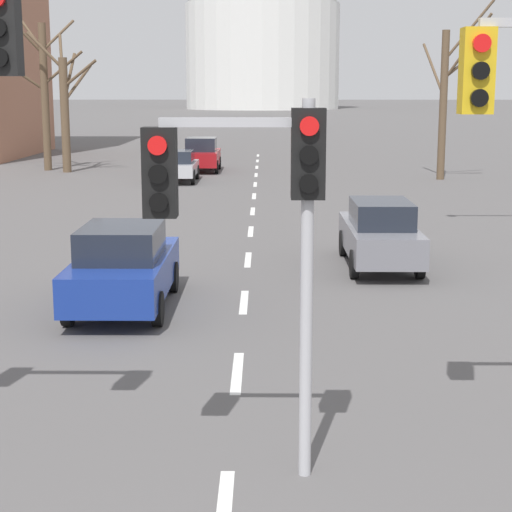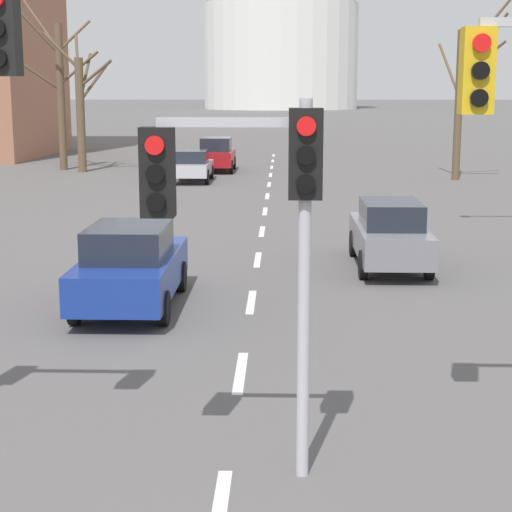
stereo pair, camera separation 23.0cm
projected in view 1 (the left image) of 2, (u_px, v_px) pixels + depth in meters
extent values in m
cube|color=silver|center=(237.00, 372.00, 13.25)|extent=(0.16, 2.00, 0.01)
cube|color=silver|center=(244.00, 302.00, 17.67)|extent=(0.16, 2.00, 0.01)
cube|color=silver|center=(248.00, 260.00, 22.09)|extent=(0.16, 2.00, 0.01)
cube|color=silver|center=(251.00, 231.00, 26.51)|extent=(0.16, 2.00, 0.01)
cube|color=silver|center=(253.00, 211.00, 30.92)|extent=(0.16, 2.00, 0.01)
cube|color=silver|center=(254.00, 196.00, 35.34)|extent=(0.16, 2.00, 0.01)
cube|color=silver|center=(255.00, 184.00, 39.76)|extent=(0.16, 2.00, 0.01)
cube|color=silver|center=(256.00, 175.00, 44.17)|extent=(0.16, 2.00, 0.01)
cube|color=silver|center=(257.00, 167.00, 48.59)|extent=(0.16, 2.00, 0.01)
cube|color=silver|center=(257.00, 161.00, 53.01)|extent=(0.16, 2.00, 0.01)
cube|color=silver|center=(258.00, 155.00, 57.43)|extent=(0.16, 2.00, 0.01)
cube|color=black|center=(2.00, 29.00, 8.87)|extent=(0.36, 0.28, 0.96)
cylinder|color=#B2B2B7|center=(307.00, 294.00, 9.35)|extent=(0.14, 0.14, 4.22)
cube|color=black|center=(308.00, 154.00, 9.06)|extent=(0.36, 0.28, 0.96)
cylinder|color=red|center=(309.00, 126.00, 8.83)|extent=(0.20, 0.06, 0.20)
cylinder|color=black|center=(309.00, 155.00, 8.89)|extent=(0.20, 0.06, 0.20)
cylinder|color=black|center=(309.00, 183.00, 8.95)|extent=(0.20, 0.06, 0.20)
cube|color=#B2B2B7|center=(234.00, 122.00, 9.00)|extent=(1.58, 0.10, 0.10)
cube|color=black|center=(160.00, 172.00, 9.11)|extent=(0.36, 0.28, 0.96)
cylinder|color=red|center=(157.00, 145.00, 8.89)|extent=(0.20, 0.06, 0.20)
cylinder|color=black|center=(158.00, 174.00, 8.94)|extent=(0.20, 0.06, 0.20)
cylinder|color=black|center=(159.00, 202.00, 9.00)|extent=(0.20, 0.06, 0.20)
cube|color=gold|center=(477.00, 71.00, 9.64)|extent=(0.36, 0.28, 0.96)
cylinder|color=red|center=(482.00, 43.00, 9.42)|extent=(0.20, 0.06, 0.20)
cylinder|color=black|center=(481.00, 71.00, 9.48)|extent=(0.20, 0.06, 0.20)
cylinder|color=black|center=(479.00, 98.00, 9.53)|extent=(0.20, 0.06, 0.20)
cube|color=maroon|center=(202.00, 158.00, 46.01)|extent=(1.84, 4.27, 0.76)
cube|color=#1E232D|center=(201.00, 144.00, 45.66)|extent=(1.56, 2.05, 0.72)
cylinder|color=black|center=(188.00, 163.00, 47.39)|extent=(0.18, 0.71, 0.71)
cylinder|color=black|center=(219.00, 163.00, 47.37)|extent=(0.18, 0.71, 0.71)
cylinder|color=black|center=(183.00, 167.00, 44.79)|extent=(0.18, 0.71, 0.71)
cylinder|color=black|center=(217.00, 167.00, 44.77)|extent=(0.18, 0.71, 0.71)
cube|color=navy|center=(124.00, 274.00, 17.12)|extent=(1.77, 4.45, 0.74)
cube|color=#1E232D|center=(121.00, 242.00, 16.77)|extent=(1.51, 2.14, 0.63)
cylinder|color=black|center=(96.00, 277.00, 18.55)|extent=(0.18, 0.66, 0.66)
cylinder|color=black|center=(173.00, 277.00, 18.53)|extent=(0.18, 0.66, 0.66)
cylinder|color=black|center=(68.00, 308.00, 15.84)|extent=(0.18, 0.66, 0.66)
cylinder|color=black|center=(158.00, 309.00, 15.82)|extent=(0.18, 0.66, 0.66)
cube|color=#B7B7BC|center=(179.00, 168.00, 40.77)|extent=(1.65, 4.01, 0.58)
cube|color=#1E232D|center=(178.00, 157.00, 40.46)|extent=(1.40, 1.93, 0.58)
cylinder|color=black|center=(166.00, 172.00, 42.05)|extent=(0.18, 0.70, 0.70)
cylinder|color=black|center=(197.00, 172.00, 42.04)|extent=(0.18, 0.70, 0.70)
cylinder|color=black|center=(160.00, 177.00, 39.61)|extent=(0.18, 0.70, 0.70)
cylinder|color=black|center=(193.00, 177.00, 39.60)|extent=(0.18, 0.70, 0.70)
cube|color=slate|center=(379.00, 239.00, 21.13)|extent=(1.62, 4.52, 0.72)
cube|color=#1E232D|center=(381.00, 213.00, 20.78)|extent=(1.38, 2.17, 0.61)
cylinder|color=black|center=(343.00, 243.00, 22.58)|extent=(0.18, 0.68, 0.68)
cylinder|color=black|center=(401.00, 243.00, 22.56)|extent=(0.18, 0.68, 0.68)
cylinder|color=black|center=(354.00, 264.00, 19.83)|extent=(0.18, 0.68, 0.68)
cylinder|color=black|center=(420.00, 264.00, 19.81)|extent=(0.18, 0.68, 0.68)
cylinder|color=brown|center=(45.00, 98.00, 46.09)|extent=(0.42, 0.42, 7.83)
cylinder|color=brown|center=(21.00, 30.00, 44.99)|extent=(2.08, 1.11, 2.46)
cylinder|color=brown|center=(59.00, 35.00, 46.08)|extent=(1.48, 1.52, 1.72)
cylinder|color=brown|center=(23.00, 22.00, 46.04)|extent=(2.40, 1.67, 2.90)
cylinder|color=brown|center=(63.00, 68.00, 45.78)|extent=(2.19, 0.16, 1.83)
cylinder|color=brown|center=(20.00, 73.00, 45.30)|extent=(2.27, 1.43, 1.81)
cylinder|color=brown|center=(443.00, 106.00, 41.33)|extent=(0.37, 0.37, 7.14)
cylinder|color=brown|center=(469.00, 30.00, 40.48)|extent=(2.23, 0.49, 2.81)
cylinder|color=brown|center=(433.00, 68.00, 42.13)|extent=(0.69, 2.44, 2.52)
cylinder|color=brown|center=(467.00, 60.00, 40.40)|extent=(1.88, 1.29, 1.73)
cylinder|color=brown|center=(468.00, 47.00, 40.07)|extent=(1.81, 1.68, 3.00)
cylinder|color=brown|center=(65.00, 116.00, 45.14)|extent=(0.45, 0.45, 5.99)
cylinder|color=brown|center=(78.00, 83.00, 45.13)|extent=(1.47, 0.84, 2.01)
cylinder|color=brown|center=(45.00, 51.00, 44.48)|extent=(1.90, 0.23, 1.95)
cylinder|color=brown|center=(70.00, 77.00, 45.51)|extent=(0.44, 1.68, 2.56)
cylinder|color=brown|center=(61.00, 58.00, 45.35)|extent=(0.60, 1.73, 2.56)
cylinder|color=brown|center=(80.00, 74.00, 44.47)|extent=(1.94, 0.73, 1.47)
cylinder|color=silver|center=(262.00, 57.00, 199.44)|extent=(35.80, 35.80, 23.86)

